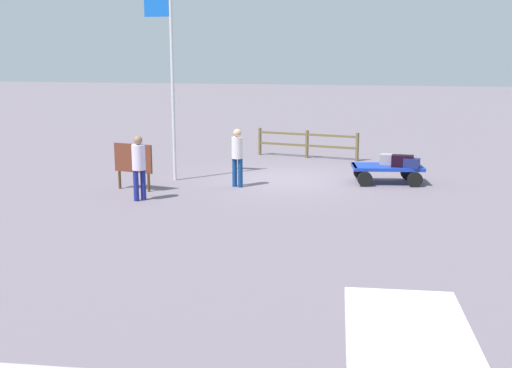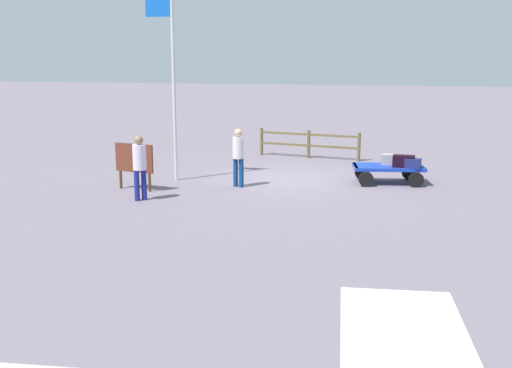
% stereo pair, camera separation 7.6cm
% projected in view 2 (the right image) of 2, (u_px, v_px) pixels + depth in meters
% --- Properties ---
extents(ground_plane, '(120.00, 120.00, 0.00)m').
position_uv_depth(ground_plane, '(289.00, 179.00, 19.40)').
color(ground_plane, slate).
extents(luggage_cart, '(2.23, 1.53, 0.54)m').
position_uv_depth(luggage_cart, '(388.00, 170.00, 18.75)').
color(luggage_cart, '#1735AD').
rests_on(luggage_cart, ground).
extents(suitcase_navy, '(0.58, 0.28, 0.25)m').
position_uv_depth(suitcase_navy, '(411.00, 163.00, 18.50)').
color(suitcase_navy, black).
rests_on(suitcase_navy, luggage_cart).
extents(suitcase_olive, '(0.65, 0.41, 0.35)m').
position_uv_depth(suitcase_olive, '(404.00, 161.00, 18.43)').
color(suitcase_olive, black).
rests_on(suitcase_olive, luggage_cart).
extents(suitcase_grey, '(0.59, 0.43, 0.32)m').
position_uv_depth(suitcase_grey, '(391.00, 160.00, 18.84)').
color(suitcase_grey, gray).
rests_on(suitcase_grey, luggage_cart).
extents(suitcase_dark, '(0.50, 0.38, 0.28)m').
position_uv_depth(suitcase_dark, '(413.00, 163.00, 18.29)').
color(suitcase_dark, navy).
rests_on(suitcase_dark, luggage_cart).
extents(worker_lead, '(0.42, 0.42, 1.71)m').
position_uv_depth(worker_lead, '(238.00, 153.00, 18.12)').
color(worker_lead, navy).
rests_on(worker_lead, ground).
extents(worker_trailing, '(0.50, 0.50, 1.74)m').
position_uv_depth(worker_trailing, '(140.00, 163.00, 16.43)').
color(worker_trailing, navy).
rests_on(worker_trailing, ground).
extents(flagpole, '(0.88, 0.10, 5.57)m').
position_uv_depth(flagpole, '(171.00, 74.00, 18.65)').
color(flagpole, silver).
rests_on(flagpole, ground).
extents(signboard, '(1.23, 0.31, 1.34)m').
position_uv_depth(signboard, '(134.00, 160.00, 17.73)').
color(signboard, '#4C3319').
rests_on(signboard, ground).
extents(wooden_fence, '(3.88, 0.79, 1.04)m').
position_uv_depth(wooden_fence, '(309.00, 142.00, 23.27)').
color(wooden_fence, brown).
rests_on(wooden_fence, ground).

